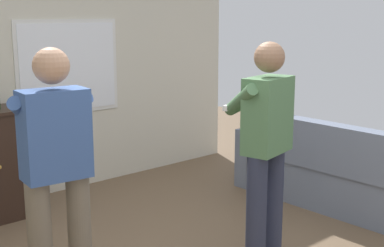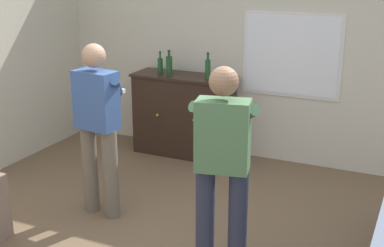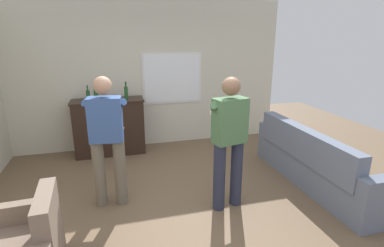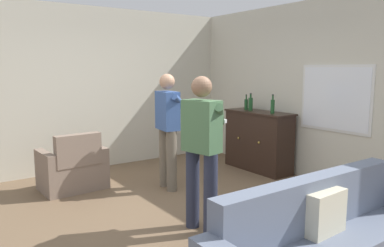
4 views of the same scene
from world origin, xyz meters
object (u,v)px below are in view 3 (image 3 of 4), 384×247
at_px(bottle_liquor_amber, 96,94).
at_px(person_standing_right, 229,138).
at_px(couch, 312,163).
at_px(sideboard_cabinet, 109,127).
at_px(bottle_spirits_clear, 88,95).
at_px(person_standing_left, 107,136).
at_px(bottle_wine_green, 126,92).

bearing_deg(bottle_liquor_amber, person_standing_right, -54.38).
bearing_deg(couch, sideboard_cabinet, 144.24).
xyz_separation_m(couch, sideboard_cabinet, (-2.84, 2.04, 0.18)).
bearing_deg(person_standing_right, sideboard_cabinet, 122.10).
bearing_deg(person_standing_right, couch, 8.84).
bearing_deg(bottle_spirits_clear, person_standing_left, -80.55).
relative_size(couch, person_standing_right, 1.45).
xyz_separation_m(bottle_wine_green, bottle_liquor_amber, (-0.52, 0.00, -0.00)).
bearing_deg(person_standing_left, bottle_spirits_clear, 99.45).
xyz_separation_m(couch, bottle_liquor_amber, (-3.02, 2.01, 0.82)).
xyz_separation_m(sideboard_cabinet, bottle_spirits_clear, (-0.32, -0.01, 0.61)).
xyz_separation_m(couch, bottle_spirits_clear, (-3.15, 2.03, 0.80)).
height_order(person_standing_left, person_standing_right, same).
distance_m(person_standing_left, person_standing_right, 1.51).
bearing_deg(bottle_liquor_amber, sideboard_cabinet, 10.08).
height_order(bottle_liquor_amber, person_standing_right, person_standing_right).
distance_m(sideboard_cabinet, bottle_liquor_amber, 0.66).
relative_size(person_standing_left, person_standing_right, 1.00).
bearing_deg(sideboard_cabinet, person_standing_right, -57.90).
bearing_deg(sideboard_cabinet, couch, -35.76).
relative_size(bottle_wine_green, person_standing_left, 0.19).
relative_size(bottle_liquor_amber, person_standing_left, 0.18).
bearing_deg(bottle_spirits_clear, bottle_liquor_amber, -9.84).
bearing_deg(person_standing_left, couch, -4.66).
distance_m(couch, person_standing_right, 1.56).
relative_size(bottle_wine_green, person_standing_right, 0.19).
bearing_deg(person_standing_right, bottle_liquor_amber, 125.62).
distance_m(couch, person_standing_left, 2.93).
relative_size(couch, bottle_spirits_clear, 8.91).
bearing_deg(couch, bottle_spirits_clear, 147.16).
bearing_deg(person_standing_right, person_standing_left, 162.49).
distance_m(bottle_wine_green, person_standing_right, 2.48).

